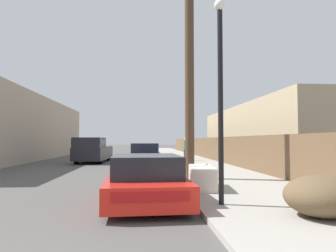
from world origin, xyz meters
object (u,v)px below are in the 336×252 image
(pickup_truck, at_px, (93,150))
(street_lamp, at_px, (220,84))
(car_parked_mid, at_px, (145,156))
(utility_pole, at_px, (189,62))
(discarded_fridge, at_px, (202,177))
(pedestrian, at_px, (186,149))
(brush_pile, at_px, (322,196))
(parked_sports_car_red, at_px, (145,179))

(pickup_truck, xyz_separation_m, street_lamp, (5.25, -14.92, 1.96))
(car_parked_mid, bearing_deg, utility_pole, -72.24)
(discarded_fridge, xyz_separation_m, street_lamp, (-0.01, -2.26, 2.40))
(pedestrian, bearing_deg, utility_pole, -97.52)
(discarded_fridge, distance_m, brush_pile, 3.85)
(street_lamp, relative_size, pedestrian, 2.87)
(parked_sports_car_red, height_order, street_lamp, street_lamp)
(street_lamp, xyz_separation_m, brush_pile, (1.60, -1.24, -2.34))
(discarded_fridge, relative_size, pickup_truck, 0.34)
(pedestrian, bearing_deg, street_lamp, -95.27)
(utility_pole, bearing_deg, pedestrian, 82.48)
(parked_sports_car_red, height_order, pickup_truck, pickup_truck)
(parked_sports_car_red, bearing_deg, utility_pole, 62.01)
(discarded_fridge, bearing_deg, pedestrian, 90.71)
(utility_pole, height_order, street_lamp, utility_pole)
(pedestrian, bearing_deg, pickup_truck, 176.82)
(car_parked_mid, bearing_deg, discarded_fridge, -76.92)
(brush_pile, xyz_separation_m, pedestrian, (-0.26, 15.79, 0.45))
(street_lamp, bearing_deg, pedestrian, 84.73)
(utility_pole, bearing_deg, parked_sports_car_red, -116.10)
(discarded_fridge, height_order, street_lamp, street_lamp)
(discarded_fridge, height_order, car_parked_mid, car_parked_mid)
(discarded_fridge, bearing_deg, car_parked_mid, 107.80)
(utility_pole, relative_size, brush_pile, 6.29)
(car_parked_mid, relative_size, utility_pole, 0.48)
(street_lamp, bearing_deg, pickup_truck, 109.40)
(utility_pole, height_order, brush_pile, utility_pole)
(pickup_truck, bearing_deg, pedestrian, 179.78)
(discarded_fridge, relative_size, parked_sports_car_red, 0.39)
(parked_sports_car_red, distance_m, pedestrian, 13.72)
(car_parked_mid, height_order, brush_pile, car_parked_mid)
(parked_sports_car_red, distance_m, street_lamp, 3.09)
(pedestrian, bearing_deg, discarded_fridge, -96.17)
(pickup_truck, height_order, street_lamp, street_lamp)
(pickup_truck, bearing_deg, brush_pile, 115.96)
(utility_pole, bearing_deg, pickup_truck, 117.45)
(discarded_fridge, xyz_separation_m, parked_sports_car_red, (-1.70, -1.09, 0.10))
(utility_pole, xyz_separation_m, pedestrian, (1.30, 9.83, -3.66))
(brush_pile, bearing_deg, parked_sports_car_red, 143.69)
(discarded_fridge, distance_m, pedestrian, 12.37)
(pickup_truck, distance_m, pedestrian, 6.60)
(parked_sports_car_red, height_order, brush_pile, parked_sports_car_red)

